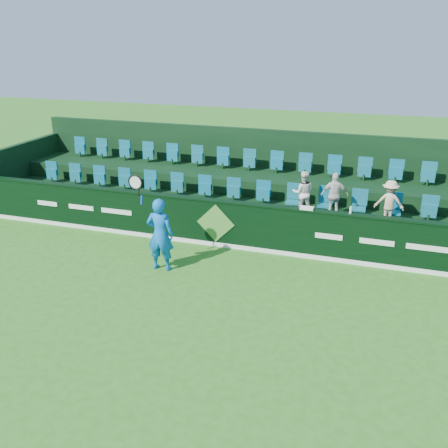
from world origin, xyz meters
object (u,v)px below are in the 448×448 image
(tennis_player, at_px, (160,234))
(spectator_right, at_px, (389,202))
(spectator_left, at_px, (303,193))
(towel, at_px, (307,208))
(drinks_bottle, at_px, (351,210))
(spectator_middle, at_px, (335,195))

(tennis_player, height_order, spectator_right, tennis_player)
(spectator_left, xyz_separation_m, towel, (0.30, -1.12, -0.05))
(spectator_left, relative_size, towel, 3.61)
(spectator_right, distance_m, drinks_bottle, 1.46)
(spectator_left, bearing_deg, tennis_player, 30.86)
(spectator_right, bearing_deg, towel, 30.35)
(tennis_player, bearing_deg, spectator_right, 29.15)
(spectator_middle, xyz_separation_m, drinks_bottle, (0.52, -1.12, 0.00))
(towel, height_order, drinks_bottle, drinks_bottle)
(spectator_middle, bearing_deg, spectator_left, -8.82)
(spectator_right, xyz_separation_m, drinks_bottle, (-0.93, -1.12, 0.05))
(drinks_bottle, bearing_deg, spectator_left, 141.37)
(tennis_player, height_order, spectator_middle, tennis_player)
(drinks_bottle, bearing_deg, tennis_player, -157.11)
(spectator_left, relative_size, spectator_right, 1.05)
(spectator_right, relative_size, towel, 3.44)
(spectator_middle, bearing_deg, spectator_right, 171.18)
(spectator_left, height_order, spectator_right, spectator_left)
(spectator_right, relative_size, drinks_bottle, 6.37)
(tennis_player, relative_size, spectator_left, 1.98)
(spectator_middle, distance_m, towel, 1.26)
(spectator_middle, distance_m, drinks_bottle, 1.24)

